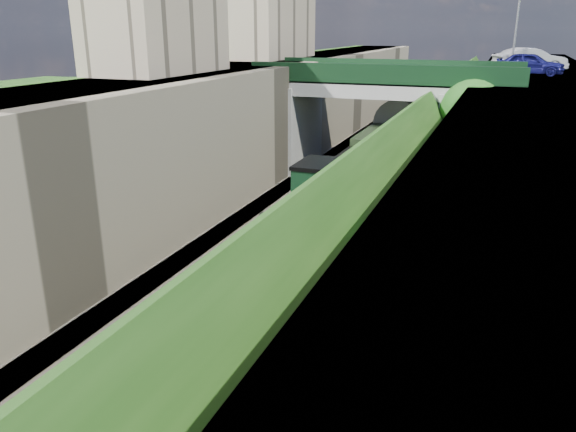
{
  "coord_description": "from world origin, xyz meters",
  "views": [
    {
      "loc": [
        7.4,
        -11.73,
        9.21
      ],
      "look_at": [
        0.0,
        7.69,
        2.24
      ],
      "focal_mm": 35.0,
      "sensor_mm": 36.0,
      "label": 1
    }
  ],
  "objects": [
    {
      "name": "embankment_slope",
      "position": [
        5.02,
        21.59,
        2.8
      ],
      "size": [
        4.8,
        91.57,
        6.58
      ],
      "color": "#1E4714",
      "rests_on": "ground"
    },
    {
      "name": "building_near",
      "position": [
        -9.5,
        14.0,
        9.0
      ],
      "size": [
        4.0,
        8.0,
        4.0
      ],
      "primitive_type": "cube",
      "color": "gray",
      "rests_on": "street_plateau_left"
    },
    {
      "name": "car_blue",
      "position": [
        8.72,
        29.75,
        6.98
      ],
      "size": [
        4.48,
        2.3,
        1.46
      ],
      "primitive_type": "imported",
      "rotation": [
        0.0,
        0.0,
        1.43
      ],
      "color": "#141457",
      "rests_on": "street_plateau_right"
    },
    {
      "name": "street_plateau_right",
      "position": [
        9.5,
        20.0,
        3.12
      ],
      "size": [
        8.0,
        90.0,
        6.25
      ],
      "primitive_type": "cube",
      "color": "#262628",
      "rests_on": "ground"
    },
    {
      "name": "track_right",
      "position": [
        1.2,
        20.0,
        0.25
      ],
      "size": [
        2.5,
        90.0,
        0.2
      ],
      "color": "black",
      "rests_on": "trackbed"
    },
    {
      "name": "coach_middle",
      "position": [
        1.2,
        45.45,
        2.05
      ],
      "size": [
        2.9,
        18.0,
        3.7
      ],
      "color": "black",
      "rests_on": "trackbed"
    },
    {
      "name": "car_silver",
      "position": [
        8.77,
        33.17,
        7.07
      ],
      "size": [
        5.25,
        3.65,
        1.64
      ],
      "primitive_type": "imported",
      "rotation": [
        0.0,
        0.0,
        2.0
      ],
      "color": "#9C9B9F",
      "rests_on": "street_plateau_right"
    },
    {
      "name": "street_plateau_left",
      "position": [
        -9.0,
        20.0,
        3.5
      ],
      "size": [
        6.0,
        90.0,
        7.0
      ],
      "primitive_type": "cube",
      "color": "#262628",
      "rests_on": "ground"
    },
    {
      "name": "building_far",
      "position": [
        -10.5,
        30.0,
        10.0
      ],
      "size": [
        5.0,
        10.0,
        6.0
      ],
      "primitive_type": "cube",
      "color": "gray",
      "rests_on": "street_plateau_left"
    },
    {
      "name": "coach_front",
      "position": [
        1.2,
        26.65,
        2.05
      ],
      "size": [
        2.9,
        18.0,
        3.7
      ],
      "color": "black",
      "rests_on": "trackbed"
    },
    {
      "name": "tree",
      "position": [
        5.91,
        21.19,
        4.65
      ],
      "size": [
        3.6,
        3.8,
        6.6
      ],
      "color": "black",
      "rests_on": "ground"
    },
    {
      "name": "ground",
      "position": [
        0.0,
        0.0,
        0.0
      ],
      "size": [
        160.0,
        160.0,
        0.0
      ],
      "primitive_type": "plane",
      "color": "#1E4714",
      "rests_on": "ground"
    },
    {
      "name": "lamppost",
      "position": [
        7.63,
        31.32,
        9.57
      ],
      "size": [
        0.87,
        0.15,
        6.0
      ],
      "color": "gray",
      "rests_on": "street_plateau_right"
    },
    {
      "name": "retaining_wall",
      "position": [
        -5.5,
        20.0,
        3.5
      ],
      "size": [
        1.0,
        90.0,
        7.0
      ],
      "primitive_type": "cube",
      "color": "#756B56",
      "rests_on": "ground"
    },
    {
      "name": "trackbed",
      "position": [
        0.0,
        20.0,
        0.1
      ],
      "size": [
        10.0,
        90.0,
        0.2
      ],
      "primitive_type": "cube",
      "color": "#473F38",
      "rests_on": "ground"
    },
    {
      "name": "road_bridge",
      "position": [
        0.94,
        24.0,
        4.08
      ],
      "size": [
        16.0,
        6.4,
        7.25
      ],
      "color": "gray",
      "rests_on": "ground"
    },
    {
      "name": "locomotive",
      "position": [
        1.2,
        6.69,
        1.89
      ],
      "size": [
        3.1,
        10.22,
        3.83
      ],
      "color": "black",
      "rests_on": "trackbed"
    },
    {
      "name": "tender",
      "position": [
        1.2,
        14.05,
        1.62
      ],
      "size": [
        2.7,
        6.0,
        3.05
      ],
      "color": "black",
      "rests_on": "trackbed"
    },
    {
      "name": "track_left",
      "position": [
        -2.0,
        20.0,
        0.25
      ],
      "size": [
        2.5,
        90.0,
        0.2
      ],
      "color": "black",
      "rests_on": "trackbed"
    },
    {
      "name": "coach_rear",
      "position": [
        1.2,
        64.25,
        2.05
      ],
      "size": [
        2.9,
        18.0,
        3.7
      ],
      "color": "black",
      "rests_on": "trackbed"
    }
  ]
}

